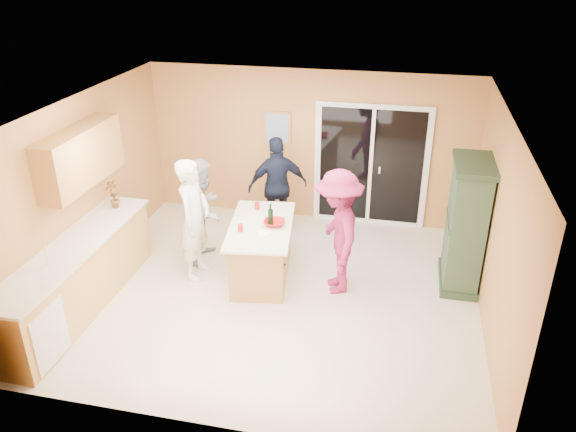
% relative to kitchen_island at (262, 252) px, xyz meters
% --- Properties ---
extents(floor, '(5.50, 5.50, 0.00)m').
position_rel_kitchen_island_xyz_m(floor, '(0.30, -0.37, -0.39)').
color(floor, beige).
rests_on(floor, ground).
extents(ceiling, '(5.50, 5.00, 0.10)m').
position_rel_kitchen_island_xyz_m(ceiling, '(0.30, -0.37, 2.21)').
color(ceiling, silver).
rests_on(ceiling, wall_back).
extents(wall_back, '(5.50, 0.10, 2.60)m').
position_rel_kitchen_island_xyz_m(wall_back, '(0.30, 2.13, 0.91)').
color(wall_back, '#E0935C').
rests_on(wall_back, ground).
extents(wall_front, '(5.50, 0.10, 2.60)m').
position_rel_kitchen_island_xyz_m(wall_front, '(0.30, -2.87, 0.91)').
color(wall_front, '#E0935C').
rests_on(wall_front, ground).
extents(wall_left, '(0.10, 5.00, 2.60)m').
position_rel_kitchen_island_xyz_m(wall_left, '(-2.45, -0.37, 0.91)').
color(wall_left, '#E0935C').
rests_on(wall_left, ground).
extents(wall_right, '(0.10, 5.00, 2.60)m').
position_rel_kitchen_island_xyz_m(wall_right, '(3.05, -0.37, 0.91)').
color(wall_right, '#E0935C').
rests_on(wall_right, ground).
extents(left_cabinet_run, '(0.65, 3.05, 1.24)m').
position_rel_kitchen_island_xyz_m(left_cabinet_run, '(-2.15, -1.42, 0.07)').
color(left_cabinet_run, tan).
rests_on(left_cabinet_run, floor).
extents(upper_cabinets, '(0.35, 1.60, 0.75)m').
position_rel_kitchen_island_xyz_m(upper_cabinets, '(-2.28, -0.57, 1.48)').
color(upper_cabinets, tan).
rests_on(upper_cabinets, wall_left).
extents(sliding_door, '(1.90, 0.07, 2.10)m').
position_rel_kitchen_island_xyz_m(sliding_door, '(1.35, 2.09, 0.66)').
color(sliding_door, silver).
rests_on(sliding_door, floor).
extents(framed_picture, '(0.46, 0.04, 0.56)m').
position_rel_kitchen_island_xyz_m(framed_picture, '(-0.25, 2.10, 1.21)').
color(framed_picture, '#A67953').
rests_on(framed_picture, wall_back).
extents(kitchen_island, '(1.08, 1.70, 0.84)m').
position_rel_kitchen_island_xyz_m(kitchen_island, '(0.00, 0.00, 0.00)').
color(kitchen_island, tan).
rests_on(kitchen_island, floor).
extents(green_hutch, '(0.53, 1.00, 1.84)m').
position_rel_kitchen_island_xyz_m(green_hutch, '(2.79, 0.44, 0.50)').
color(green_hutch, '#223725').
rests_on(green_hutch, floor).
extents(woman_white, '(0.45, 0.66, 1.79)m').
position_rel_kitchen_island_xyz_m(woman_white, '(-0.93, -0.15, 0.50)').
color(woman_white, white).
rests_on(woman_white, floor).
extents(woman_grey, '(0.66, 0.82, 1.60)m').
position_rel_kitchen_island_xyz_m(woman_grey, '(-0.98, 0.37, 0.41)').
color(woman_grey, gray).
rests_on(woman_grey, floor).
extents(woman_navy, '(1.06, 0.78, 1.67)m').
position_rel_kitchen_island_xyz_m(woman_navy, '(-0.09, 1.41, 0.44)').
color(woman_navy, '#161B32').
rests_on(woman_navy, floor).
extents(woman_magenta, '(0.96, 1.29, 1.77)m').
position_rel_kitchen_island_xyz_m(woman_magenta, '(1.10, -0.09, 0.49)').
color(woman_magenta, '#9A214F').
rests_on(woman_magenta, floor).
extents(serving_bowl, '(0.32, 0.32, 0.07)m').
position_rel_kitchen_island_xyz_m(serving_bowl, '(0.19, 0.03, 0.48)').
color(serving_bowl, red).
rests_on(serving_bowl, kitchen_island).
extents(tulip_vase, '(0.25, 0.20, 0.43)m').
position_rel_kitchen_island_xyz_m(tulip_vase, '(-2.15, -0.11, 0.76)').
color(tulip_vase, '#A21710').
rests_on(tulip_vase, left_cabinet_run).
extents(tumbler_near, '(0.08, 0.08, 0.11)m').
position_rel_kitchen_island_xyz_m(tumbler_near, '(-0.19, 0.49, 0.50)').
color(tumbler_near, red).
rests_on(tumbler_near, kitchen_island).
extents(tumbler_far, '(0.09, 0.09, 0.11)m').
position_rel_kitchen_island_xyz_m(tumbler_far, '(-0.22, -0.25, 0.50)').
color(tumbler_far, red).
rests_on(tumbler_far, kitchen_island).
extents(wine_bottle, '(0.07, 0.07, 0.32)m').
position_rel_kitchen_island_xyz_m(wine_bottle, '(0.13, 0.03, 0.57)').
color(wine_bottle, black).
rests_on(wine_bottle, kitchen_island).
extents(white_plate, '(0.26, 0.26, 0.01)m').
position_rel_kitchen_island_xyz_m(white_plate, '(0.11, -0.24, 0.45)').
color(white_plate, white).
rests_on(white_plate, kitchen_island).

